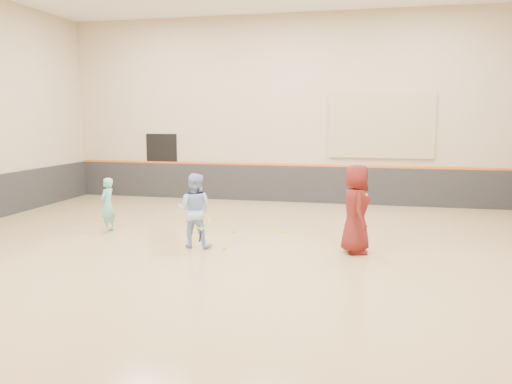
% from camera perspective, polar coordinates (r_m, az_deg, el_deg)
% --- Properties ---
extents(room, '(15.04, 12.04, 6.22)m').
position_cam_1_polar(room, '(10.53, -0.86, -2.11)').
color(room, tan).
rests_on(room, ground).
extents(wainscot_back, '(14.90, 0.04, 1.20)m').
position_cam_1_polar(wainscot_back, '(16.36, 4.00, 0.93)').
color(wainscot_back, '#232326').
rests_on(wainscot_back, floor).
extents(accent_stripe, '(14.90, 0.03, 0.06)m').
position_cam_1_polar(accent_stripe, '(16.28, 4.02, 3.09)').
color(accent_stripe, '#D85914').
rests_on(accent_stripe, wall_back).
extents(acoustic_panel, '(3.20, 0.08, 2.00)m').
position_cam_1_polar(acoustic_panel, '(16.02, 14.10, 7.36)').
color(acoustic_panel, tan).
rests_on(acoustic_panel, wall_back).
extents(doorway, '(1.10, 0.05, 2.20)m').
position_cam_1_polar(doorway, '(17.55, -10.68, 2.97)').
color(doorway, black).
rests_on(doorway, floor).
extents(girl, '(0.32, 0.49, 1.32)m').
position_cam_1_polar(girl, '(12.58, -16.63, -1.43)').
color(girl, '#6FC1B4').
rests_on(girl, floor).
extents(instructor, '(0.78, 0.61, 1.59)m').
position_cam_1_polar(instructor, '(10.70, -7.04, -2.11)').
color(instructor, '#98B7EB').
rests_on(instructor, floor).
extents(young_man, '(0.74, 0.98, 1.82)m').
position_cam_1_polar(young_man, '(10.35, 11.35, -1.92)').
color(young_man, '#5C1815').
rests_on(young_man, floor).
extents(held_racket, '(0.53, 0.53, 0.58)m').
position_cam_1_polar(held_racket, '(10.53, -6.14, -3.47)').
color(held_racket, '#B7DF31').
rests_on(held_racket, instructor).
extents(spare_racket, '(0.72, 0.72, 0.15)m').
position_cam_1_polar(spare_racket, '(11.92, 3.19, -4.49)').
color(spare_racket, '#D3E732').
rests_on(spare_racket, floor).
extents(ball_under_racket, '(0.07, 0.07, 0.07)m').
position_cam_1_polar(ball_under_racket, '(10.54, -3.62, -6.47)').
color(ball_under_racket, '#CFDC33').
rests_on(ball_under_racket, floor).
extents(ball_in_hand, '(0.07, 0.07, 0.07)m').
position_cam_1_polar(ball_in_hand, '(10.16, 12.46, -0.34)').
color(ball_in_hand, '#BEDE33').
rests_on(ball_in_hand, young_man).
extents(ball_beside_spare, '(0.07, 0.07, 0.07)m').
position_cam_1_polar(ball_beside_spare, '(12.09, -2.55, -4.50)').
color(ball_beside_spare, '#C2E134').
rests_on(ball_beside_spare, floor).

